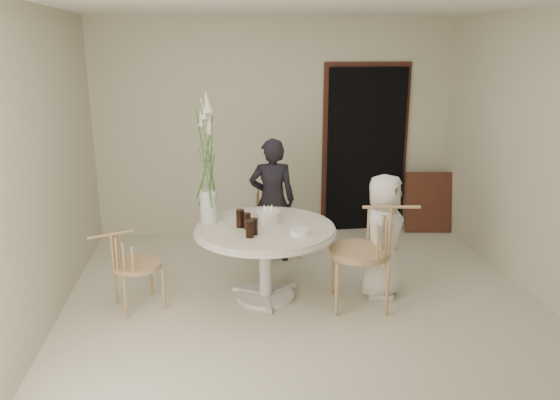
{
  "coord_description": "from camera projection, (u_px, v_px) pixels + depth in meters",
  "views": [
    {
      "loc": [
        -0.82,
        -4.56,
        2.36
      ],
      "look_at": [
        -0.2,
        0.3,
        0.97
      ],
      "focal_mm": 35.0,
      "sensor_mm": 36.0,
      "label": 1
    }
  ],
  "objects": [
    {
      "name": "ground",
      "position": [
        306.0,
        307.0,
        5.1
      ],
      "size": [
        4.5,
        4.5,
        0.0
      ],
      "primitive_type": "plane",
      "color": "beige",
      "rests_on": "ground"
    },
    {
      "name": "room_shell",
      "position": [
        308.0,
        135.0,
        4.65
      ],
      "size": [
        4.5,
        4.5,
        4.5
      ],
      "color": "white",
      "rests_on": "ground"
    },
    {
      "name": "doorway",
      "position": [
        366.0,
        150.0,
        7.04
      ],
      "size": [
        1.0,
        0.1,
        2.1
      ],
      "primitive_type": "cube",
      "color": "black",
      "rests_on": "ground"
    },
    {
      "name": "door_trim",
      "position": [
        365.0,
        145.0,
        7.06
      ],
      "size": [
        1.12,
        0.03,
        2.22
      ],
      "primitive_type": "cube",
      "color": "#562B1D",
      "rests_on": "ground"
    },
    {
      "name": "table",
      "position": [
        265.0,
        238.0,
        5.13
      ],
      "size": [
        1.33,
        1.33,
        0.73
      ],
      "color": "silver",
      "rests_on": "ground"
    },
    {
      "name": "picture_frame",
      "position": [
        428.0,
        202.0,
        7.09
      ],
      "size": [
        0.61,
        0.26,
        0.78
      ],
      "primitive_type": "cube",
      "rotation": [
        -0.17,
        0.0,
        -0.14
      ],
      "color": "#562B1D",
      "rests_on": "ground"
    },
    {
      "name": "chair_far",
      "position": [
        273.0,
        208.0,
        6.29
      ],
      "size": [
        0.58,
        0.6,
        0.85
      ],
      "rotation": [
        0.0,
        0.0,
        0.34
      ],
      "color": "tan",
      "rests_on": "ground"
    },
    {
      "name": "chair_right",
      "position": [
        375.0,
        241.0,
        4.98
      ],
      "size": [
        0.63,
        0.59,
        0.98
      ],
      "rotation": [
        0.0,
        0.0,
        -1.69
      ],
      "color": "tan",
      "rests_on": "ground"
    },
    {
      "name": "chair_left",
      "position": [
        125.0,
        259.0,
        4.93
      ],
      "size": [
        0.56,
        0.54,
        0.77
      ],
      "rotation": [
        0.0,
        0.0,
        1.99
      ],
      "color": "tan",
      "rests_on": "ground"
    },
    {
      "name": "girl",
      "position": [
        272.0,
        200.0,
        6.06
      ],
      "size": [
        0.54,
        0.39,
        1.4
      ],
      "primitive_type": "imported",
      "rotation": [
        0.0,
        0.0,
        3.03
      ],
      "color": "black",
      "rests_on": "ground"
    },
    {
      "name": "boy",
      "position": [
        383.0,
        236.0,
        5.2
      ],
      "size": [
        0.63,
        0.71,
        1.21
      ],
      "primitive_type": "imported",
      "rotation": [
        0.0,
        0.0,
        1.05
      ],
      "color": "silver",
      "rests_on": "ground"
    },
    {
      "name": "birthday_cake",
      "position": [
        268.0,
        216.0,
        5.2
      ],
      "size": [
        0.23,
        0.23,
        0.16
      ],
      "rotation": [
        0.0,
        0.0,
        0.03
      ],
      "color": "white",
      "rests_on": "table"
    },
    {
      "name": "cola_tumbler_a",
      "position": [
        254.0,
        226.0,
        4.86
      ],
      "size": [
        0.09,
        0.09,
        0.15
      ],
      "primitive_type": "cylinder",
      "rotation": [
        0.0,
        0.0,
        -0.3
      ],
      "color": "black",
      "rests_on": "table"
    },
    {
      "name": "cola_tumbler_b",
      "position": [
        250.0,
        229.0,
        4.78
      ],
      "size": [
        0.09,
        0.09,
        0.15
      ],
      "primitive_type": "cylinder",
      "rotation": [
        0.0,
        0.0,
        0.27
      ],
      "color": "black",
      "rests_on": "table"
    },
    {
      "name": "cola_tumbler_c",
      "position": [
        240.0,
        218.0,
        5.05
      ],
      "size": [
        0.1,
        0.1,
        0.17
      ],
      "primitive_type": "cylinder",
      "rotation": [
        0.0,
        0.0,
        -0.4
      ],
      "color": "black",
      "rests_on": "table"
    },
    {
      "name": "cola_tumbler_d",
      "position": [
        247.0,
        221.0,
        5.01
      ],
      "size": [
        0.08,
        0.08,
        0.15
      ],
      "primitive_type": "cylinder",
      "rotation": [
        0.0,
        0.0,
        0.2
      ],
      "color": "black",
      "rests_on": "table"
    },
    {
      "name": "plate_stack",
      "position": [
        300.0,
        232.0,
        4.87
      ],
      "size": [
        0.23,
        0.23,
        0.05
      ],
      "primitive_type": "cylinder",
      "rotation": [
        0.0,
        0.0,
        -0.33
      ],
      "color": "white",
      "rests_on": "table"
    },
    {
      "name": "flower_vase",
      "position": [
        208.0,
        173.0,
        5.08
      ],
      "size": [
        0.17,
        0.17,
        1.25
      ],
      "rotation": [
        0.0,
        0.0,
        0.18
      ],
      "color": "silver",
      "rests_on": "table"
    }
  ]
}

